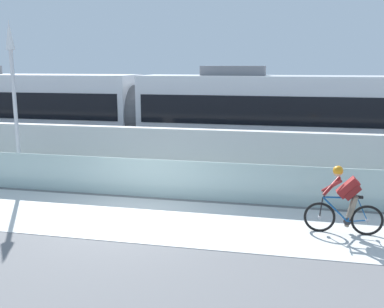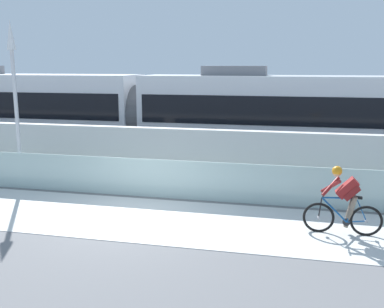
% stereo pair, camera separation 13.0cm
% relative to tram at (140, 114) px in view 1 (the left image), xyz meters
% --- Properties ---
extents(ground_plane, '(200.00, 200.00, 0.00)m').
position_rel_tram_xyz_m(ground_plane, '(2.05, -6.85, -1.89)').
color(ground_plane, slate).
extents(bike_path_deck, '(32.00, 3.20, 0.01)m').
position_rel_tram_xyz_m(bike_path_deck, '(2.05, -6.85, -1.89)').
color(bike_path_deck, silver).
rests_on(bike_path_deck, ground).
extents(glass_parapet, '(32.00, 0.05, 1.14)m').
position_rel_tram_xyz_m(glass_parapet, '(2.05, -5.00, -1.32)').
color(glass_parapet, '#ADC6C1').
rests_on(glass_parapet, ground).
extents(concrete_barrier_wall, '(32.00, 0.36, 1.81)m').
position_rel_tram_xyz_m(concrete_barrier_wall, '(2.05, -3.20, -0.99)').
color(concrete_barrier_wall, silver).
rests_on(concrete_barrier_wall, ground).
extents(tram_rail_near, '(32.00, 0.08, 0.01)m').
position_rel_tram_xyz_m(tram_rail_near, '(2.05, -0.72, -1.89)').
color(tram_rail_near, '#595654').
rests_on(tram_rail_near, ground).
extents(tram_rail_far, '(32.00, 0.08, 0.01)m').
position_rel_tram_xyz_m(tram_rail_far, '(2.05, 0.72, -1.89)').
color(tram_rail_far, '#595654').
rests_on(tram_rail_far, ground).
extents(tram, '(22.56, 2.54, 3.81)m').
position_rel_tram_xyz_m(tram, '(0.00, 0.00, 0.00)').
color(tram, silver).
rests_on(tram, ground).
extents(cyclist_on_bike, '(1.77, 0.58, 1.61)m').
position_rel_tram_xyz_m(cyclist_on_bike, '(7.25, -6.85, -1.11)').
color(cyclist_on_bike, black).
rests_on(cyclist_on_bike, ground).
extents(lamp_post_antenna, '(0.28, 0.28, 5.20)m').
position_rel_tram_xyz_m(lamp_post_antenna, '(-2.48, -4.70, 1.40)').
color(lamp_post_antenna, gray).
rests_on(lamp_post_antenna, ground).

